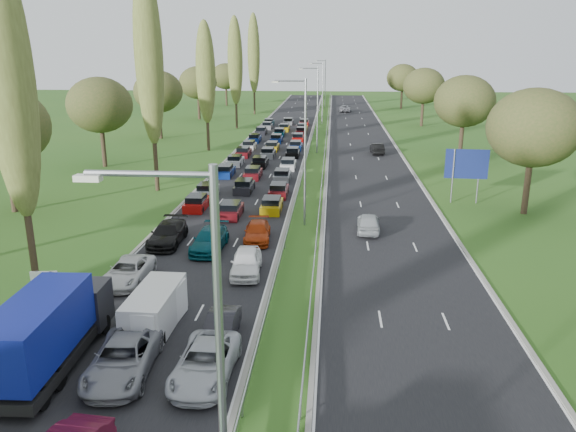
# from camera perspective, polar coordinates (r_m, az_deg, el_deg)

# --- Properties ---
(ground) EXTENTS (260.00, 260.00, 0.00)m
(ground) POSITION_cam_1_polar(r_m,az_deg,el_deg) (83.21, 2.99, 6.65)
(ground) COLOR #26541A
(ground) RESTS_ON ground
(near_carriageway) EXTENTS (10.50, 215.00, 0.04)m
(near_carriageway) POSITION_cam_1_polar(r_m,az_deg,el_deg) (86.12, -1.49, 7.00)
(near_carriageway) COLOR black
(near_carriageway) RESTS_ON ground
(far_carriageway) EXTENTS (10.50, 215.00, 0.04)m
(far_carriageway) POSITION_cam_1_polar(r_m,az_deg,el_deg) (85.77, 7.58, 6.82)
(far_carriageway) COLOR black
(far_carriageway) RESTS_ON ground
(central_reservation) EXTENTS (2.36, 215.00, 0.32)m
(central_reservation) POSITION_cam_1_polar(r_m,az_deg,el_deg) (85.59, 3.04, 7.29)
(central_reservation) COLOR gray
(central_reservation) RESTS_ON ground
(lamp_columns) EXTENTS (0.18, 140.18, 12.00)m
(lamp_columns) POSITION_cam_1_polar(r_m,az_deg,el_deg) (80.43, 3.01, 10.63)
(lamp_columns) COLOR gray
(lamp_columns) RESTS_ON ground
(poplar_row) EXTENTS (2.80, 127.80, 22.44)m
(poplar_row) POSITION_cam_1_polar(r_m,az_deg,el_deg) (72.50, -10.34, 14.83)
(poplar_row) COLOR #2D2116
(poplar_row) RESTS_ON ground
(woodland_left) EXTENTS (8.00, 166.00, 11.10)m
(woodland_left) POSITION_cam_1_polar(r_m,az_deg,el_deg) (70.98, -19.65, 10.32)
(woodland_left) COLOR #2D2116
(woodland_left) RESTS_ON ground
(woodland_right) EXTENTS (8.00, 153.00, 11.10)m
(woodland_right) POSITION_cam_1_polar(r_m,az_deg,el_deg) (71.10, 18.94, 10.40)
(woodland_right) COLOR #2D2116
(woodland_right) RESTS_ON ground
(traffic_queue_fill) EXTENTS (9.00, 69.25, 0.80)m
(traffic_queue_fill) POSITION_cam_1_polar(r_m,az_deg,el_deg) (81.19, -1.84, 6.74)
(traffic_queue_fill) COLOR #A50C0A
(traffic_queue_fill) RESTS_ON ground
(near_car_2) EXTENTS (2.36, 5.10, 1.42)m
(near_car_2) POSITION_cam_1_polar(r_m,az_deg,el_deg) (36.79, -15.94, -5.44)
(near_car_2) COLOR silver
(near_car_2) RESTS_ON near_carriageway
(near_car_3) EXTENTS (2.32, 5.50, 1.58)m
(near_car_3) POSITION_cam_1_polar(r_m,az_deg,el_deg) (43.26, -12.12, -1.76)
(near_car_3) COLOR black
(near_car_3) RESTS_ON near_carriageway
(near_car_6) EXTENTS (3.02, 5.83, 1.57)m
(near_car_6) POSITION_cam_1_polar(r_m,az_deg,el_deg) (26.88, -16.47, -13.76)
(near_car_6) COLOR gray
(near_car_6) RESTS_ON near_carriageway
(near_car_7) EXTENTS (2.24, 5.37, 1.55)m
(near_car_7) POSITION_cam_1_polar(r_m,az_deg,el_deg) (41.38, -7.96, -2.40)
(near_car_7) COLOR #05424D
(near_car_7) RESTS_ON near_carriageway
(near_car_9) EXTENTS (1.48, 4.13, 1.36)m
(near_car_9) POSITION_cam_1_polar(r_m,az_deg,el_deg) (28.88, -6.84, -11.17)
(near_car_9) COLOR black
(near_car_9) RESTS_ON near_carriageway
(near_car_10) EXTENTS (2.57, 5.42, 1.49)m
(near_car_10) POSITION_cam_1_polar(r_m,az_deg,el_deg) (25.90, -8.41, -14.54)
(near_car_10) COLOR #B0B4BA
(near_car_10) RESTS_ON near_carriageway
(near_car_11) EXTENTS (2.25, 4.86, 1.37)m
(near_car_11) POSITION_cam_1_polar(r_m,az_deg,el_deg) (43.09, -3.14, -1.63)
(near_car_11) COLOR #A7310A
(near_car_11) RESTS_ON near_carriageway
(near_car_12) EXTENTS (2.22, 4.84, 1.61)m
(near_car_12) POSITION_cam_1_polar(r_m,az_deg,el_deg) (36.75, -4.26, -4.68)
(near_car_12) COLOR white
(near_car_12) RESTS_ON near_carriageway
(far_car_0) EXTENTS (2.00, 4.55, 1.53)m
(far_car_0) POSITION_cam_1_polar(r_m,az_deg,el_deg) (45.61, 8.18, -0.65)
(far_car_0) COLOR #A2A8AB
(far_car_0) RESTS_ON far_carriageway
(far_car_1) EXTENTS (1.89, 4.65, 1.50)m
(far_car_1) POSITION_cam_1_polar(r_m,az_deg,el_deg) (81.30, 9.04, 6.79)
(far_car_1) COLOR black
(far_car_1) RESTS_ON far_carriageway
(far_car_2) EXTENTS (2.71, 5.74, 1.58)m
(far_car_2) POSITION_cam_1_polar(r_m,az_deg,el_deg) (138.70, 5.82, 10.82)
(far_car_2) COLOR gray
(far_car_2) RESTS_ON far_carriageway
(blue_lorry) EXTENTS (2.45, 8.82, 3.72)m
(blue_lorry) POSITION_cam_1_polar(r_m,az_deg,el_deg) (27.98, -23.06, -10.57)
(blue_lorry) COLOR black
(blue_lorry) RESTS_ON near_carriageway
(white_van_front) EXTENTS (1.90, 4.85, 1.95)m
(white_van_front) POSITION_cam_1_polar(r_m,az_deg,el_deg) (30.58, -13.28, -9.25)
(white_van_front) COLOR white
(white_van_front) RESTS_ON near_carriageway
(white_van_rear) EXTENTS (2.04, 5.21, 2.09)m
(white_van_rear) POSITION_cam_1_polar(r_m,az_deg,el_deg) (30.73, -13.21, -8.96)
(white_van_rear) COLOR silver
(white_van_rear) RESTS_ON near_carriageway
(info_sign) EXTENTS (1.50, 0.34, 2.10)m
(info_sign) POSITION_cam_1_polar(r_m,az_deg,el_deg) (34.86, -23.46, -6.30)
(info_sign) COLOR gray
(info_sign) RESTS_ON ground
(direction_sign) EXTENTS (4.00, 0.34, 5.20)m
(direction_sign) POSITION_cam_1_polar(r_m,az_deg,el_deg) (55.84, 17.68, 4.82)
(direction_sign) COLOR gray
(direction_sign) RESTS_ON ground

